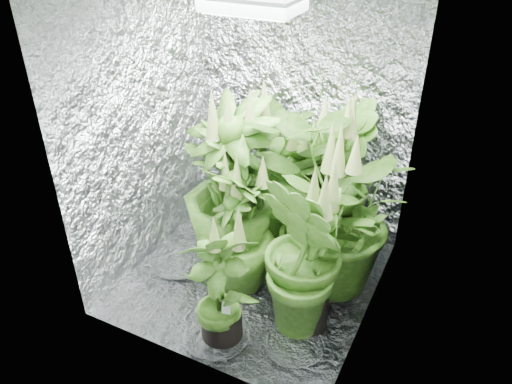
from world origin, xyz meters
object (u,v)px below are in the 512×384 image
object	(u,v)px
plant_g	(306,256)
plant_h	(232,187)
plant_a	(266,177)
plant_f	(220,287)
plant_b	(299,187)
plant_e	(330,217)
plant_d	(237,230)
grow_lamp	(253,3)
circulation_fan	(366,236)
plant_c	(334,178)

from	to	relation	value
plant_g	plant_h	distance (m)	0.78
plant_a	plant_f	xyz separation A→B (m)	(0.17, -0.95, -0.18)
plant_b	plant_e	xyz separation A→B (m)	(0.37, -0.41, 0.10)
plant_b	plant_f	world-z (taller)	plant_b
plant_b	plant_g	world-z (taller)	plant_g
plant_d	plant_f	bearing A→B (deg)	-72.79
plant_f	plant_e	bearing A→B (deg)	61.63
grow_lamp	plant_b	distance (m)	1.46
grow_lamp	plant_f	distance (m)	1.53
grow_lamp	plant_b	bearing A→B (deg)	79.67
plant_a	plant_h	xyz separation A→B (m)	(-0.13, -0.25, 0.02)
circulation_fan	plant_e	bearing A→B (deg)	-96.84
grow_lamp	plant_f	bearing A→B (deg)	-81.68
plant_a	plant_c	xyz separation A→B (m)	(0.42, 0.25, -0.02)
plant_c	plant_e	bearing A→B (deg)	-73.91
plant_a	plant_f	distance (m)	0.98
plant_b	plant_c	world-z (taller)	plant_c
plant_a	circulation_fan	distance (m)	0.88
grow_lamp	plant_c	distance (m)	1.43
grow_lamp	plant_a	world-z (taller)	grow_lamp
plant_a	grow_lamp	bearing A→B (deg)	-76.79
plant_e	plant_g	world-z (taller)	plant_e
plant_c	plant_h	world-z (taller)	plant_h
plant_h	circulation_fan	bearing A→B (deg)	31.62
circulation_fan	grow_lamp	bearing A→B (deg)	-125.43
plant_b	circulation_fan	distance (m)	0.62
plant_f	circulation_fan	size ratio (longest dim) A/B	2.76
plant_e	plant_h	size ratio (longest dim) A/B	0.95
plant_h	circulation_fan	distance (m)	1.09
plant_a	plant_h	size ratio (longest dim) A/B	0.99
plant_a	plant_c	bearing A→B (deg)	30.44
plant_d	grow_lamp	bearing A→B (deg)	59.56
plant_a	circulation_fan	size ratio (longest dim) A/B	3.96
plant_b	plant_h	world-z (taller)	plant_h
plant_a	plant_g	xyz separation A→B (m)	(0.55, -0.62, -0.06)
plant_g	plant_f	bearing A→B (deg)	-139.18
plant_g	plant_h	bearing A→B (deg)	151.59
plant_b	plant_f	size ratio (longest dim) A/B	1.12
plant_b	plant_g	bearing A→B (deg)	-65.32
plant_a	plant_e	size ratio (longest dim) A/B	1.05
circulation_fan	plant_c	bearing A→B (deg)	-167.68
plant_a	plant_c	size ratio (longest dim) A/B	1.06
plant_d	plant_g	bearing A→B (deg)	-15.96
plant_f	plant_g	bearing A→B (deg)	40.82
plant_c	plant_g	bearing A→B (deg)	-81.39
plant_d	circulation_fan	world-z (taller)	plant_d
circulation_fan	plant_f	bearing A→B (deg)	-104.44
plant_a	plant_h	bearing A→B (deg)	-117.94
plant_b	plant_a	bearing A→B (deg)	-135.49
grow_lamp	plant_h	bearing A→B (deg)	152.83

